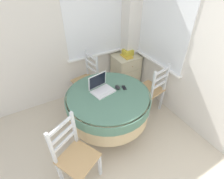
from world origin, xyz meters
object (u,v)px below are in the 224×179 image
at_px(corner_cabinet, 126,71).
at_px(book_on_cabinet, 127,56).
at_px(dining_chair_near_back_window, 87,80).
at_px(computer_mouse, 118,87).
at_px(dining_chair_near_right_window, 152,90).
at_px(laptop, 101,88).
at_px(cell_phone, 124,88).
at_px(dining_chair_camera_near, 75,156).
at_px(round_dining_table, 108,103).
at_px(storage_box, 128,52).

xyz_separation_m(corner_cabinet, book_on_cabinet, (-0.02, -0.04, 0.37)).
bearing_deg(dining_chair_near_back_window, computer_mouse, -79.81).
bearing_deg(dining_chair_near_right_window, laptop, 175.21).
height_order(laptop, dining_chair_near_back_window, laptop).
bearing_deg(cell_phone, computer_mouse, 161.02).
xyz_separation_m(dining_chair_camera_near, book_on_cabinet, (1.63, 1.39, 0.27)).
bearing_deg(round_dining_table, dining_chair_near_right_window, 2.78).
distance_m(dining_chair_near_back_window, corner_cabinet, 0.91).
height_order(laptop, corner_cabinet, laptop).
bearing_deg(laptop, corner_cabinet, 39.60).
bearing_deg(round_dining_table, laptop, 111.56).
bearing_deg(dining_chair_near_right_window, round_dining_table, -177.22).
distance_m(round_dining_table, cell_phone, 0.33).
xyz_separation_m(dining_chair_camera_near, storage_box, (1.69, 1.45, 0.31)).
bearing_deg(dining_chair_camera_near, laptop, 42.61).
bearing_deg(cell_phone, dining_chair_near_right_window, 3.00).
bearing_deg(storage_box, cell_phone, -126.69).
relative_size(dining_chair_near_back_window, dining_chair_camera_near, 1.00).
height_order(cell_phone, dining_chair_near_back_window, dining_chair_near_back_window).
relative_size(corner_cabinet, book_on_cabinet, 2.79).
relative_size(round_dining_table, computer_mouse, 12.28).
distance_m(round_dining_table, dining_chair_near_back_window, 0.89).
bearing_deg(storage_box, dining_chair_camera_near, -139.50).
distance_m(cell_phone, corner_cabinet, 1.20).
xyz_separation_m(dining_chair_near_back_window, corner_cabinet, (0.90, 0.05, -0.10)).
bearing_deg(computer_mouse, dining_chair_near_right_window, -0.04).
relative_size(dining_chair_near_right_window, corner_cabinet, 1.35).
bearing_deg(cell_phone, corner_cabinet, 54.52).
bearing_deg(cell_phone, dining_chair_camera_near, -153.02).
xyz_separation_m(dining_chair_near_right_window, storage_box, (0.10, 0.91, 0.31)).
height_order(computer_mouse, dining_chair_near_back_window, dining_chair_near_back_window).
height_order(computer_mouse, cell_phone, computer_mouse).
bearing_deg(dining_chair_near_right_window, dining_chair_camera_near, -161.42).
height_order(round_dining_table, book_on_cabinet, round_dining_table).
distance_m(computer_mouse, corner_cabinet, 1.24).
height_order(round_dining_table, dining_chair_camera_near, dining_chair_camera_near).
bearing_deg(dining_chair_near_right_window, dining_chair_near_back_window, 135.26).
xyz_separation_m(dining_chair_near_right_window, book_on_cabinet, (0.03, 0.85, 0.27)).
xyz_separation_m(dining_chair_near_back_window, dining_chair_camera_near, (-0.75, -1.38, 0.00)).
relative_size(corner_cabinet, storage_box, 3.94).
distance_m(laptop, dining_chair_near_back_window, 0.84).
height_order(computer_mouse, storage_box, storage_box).
relative_size(computer_mouse, cell_phone, 0.88).
distance_m(round_dining_table, corner_cabinet, 1.34).
distance_m(laptop, computer_mouse, 0.24).
distance_m(dining_chair_near_back_window, dining_chair_near_right_window, 1.20).
distance_m(dining_chair_camera_near, corner_cabinet, 2.18).
bearing_deg(dining_chair_camera_near, dining_chair_near_back_window, 61.52).
bearing_deg(book_on_cabinet, storage_box, 40.94).
distance_m(dining_chair_near_right_window, book_on_cabinet, 0.89).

